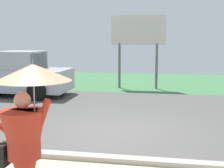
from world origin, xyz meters
name	(u,v)px	position (x,y,z in m)	size (l,w,h in m)	color
ground_plane	(129,109)	(0.00, 2.95, -0.05)	(40.00, 22.00, 0.20)	#565451
monk_pedestrian	(26,137)	(-0.48, -4.06, 1.09)	(1.07, 0.99, 2.13)	#B22D1E
pickup_truck	(10,75)	(-5.36, 4.55, 0.87)	(5.20, 2.28, 1.88)	#ADB2BA
roadside_billboard	(138,36)	(-0.17, 7.38, 2.55)	(2.60, 0.12, 3.50)	slate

